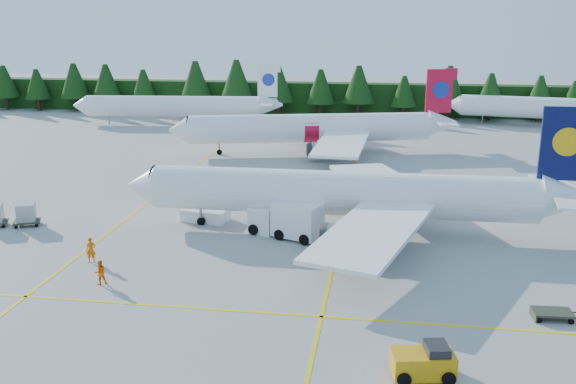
# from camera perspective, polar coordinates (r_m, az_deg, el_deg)

# --- Properties ---
(ground) EXTENTS (320.00, 320.00, 0.00)m
(ground) POSITION_cam_1_polar(r_m,az_deg,el_deg) (47.28, -3.58, -7.35)
(ground) COLOR #9B9C97
(ground) RESTS_ON ground
(taxi_stripe_a) EXTENTS (0.25, 120.00, 0.01)m
(taxi_stripe_a) POSITION_cam_1_polar(r_m,az_deg,el_deg) (69.29, -11.45, -0.24)
(taxi_stripe_a) COLOR yellow
(taxi_stripe_a) RESTS_ON ground
(taxi_stripe_b) EXTENTS (0.25, 120.00, 0.01)m
(taxi_stripe_b) POSITION_cam_1_polar(r_m,az_deg,el_deg) (65.29, 5.28, -0.95)
(taxi_stripe_b) COLOR yellow
(taxi_stripe_b) RESTS_ON ground
(taxi_stripe_cross) EXTENTS (80.00, 0.25, 0.01)m
(taxi_stripe_cross) POSITION_cam_1_polar(r_m,az_deg,el_deg) (41.95, -5.33, -10.44)
(taxi_stripe_cross) COLOR yellow
(taxi_stripe_cross) RESTS_ON ground
(treeline_hedge) EXTENTS (220.00, 4.00, 6.00)m
(treeline_hedge) POSITION_cam_1_polar(r_m,az_deg,el_deg) (125.90, 4.33, 8.29)
(treeline_hedge) COLOR black
(treeline_hedge) RESTS_ON ground
(airliner_navy) EXTENTS (38.94, 32.08, 11.33)m
(airliner_navy) POSITION_cam_1_polar(r_m,az_deg,el_deg) (55.59, 4.01, -0.16)
(airliner_navy) COLOR white
(airliner_navy) RESTS_ON ground
(airliner_red) EXTENTS (38.29, 31.11, 11.34)m
(airliner_red) POSITION_cam_1_polar(r_m,az_deg,el_deg) (88.56, 1.57, 5.66)
(airliner_red) COLOR white
(airliner_red) RESTS_ON ground
(airliner_far_left) EXTENTS (36.01, 6.88, 10.48)m
(airliner_far_left) POSITION_cam_1_polar(r_m,az_deg,el_deg) (114.83, -10.67, 7.54)
(airliner_far_left) COLOR white
(airliner_far_left) RESTS_ON ground
(airliner_far_right) EXTENTS (36.34, 8.95, 10.62)m
(airliner_far_right) POSITION_cam_1_polar(r_m,az_deg,el_deg) (118.65, 22.18, 6.95)
(airliner_far_right) COLOR white
(airliner_far_right) RESTS_ON ground
(airstairs) EXTENTS (4.45, 6.04, 3.76)m
(airstairs) POSITION_cam_1_polar(r_m,az_deg,el_deg) (59.88, -7.25, -1.70)
(airstairs) COLOR white
(airstairs) RESTS_ON ground
(service_truck) EXTENTS (6.78, 4.53, 3.08)m
(service_truck) POSITION_cam_1_polar(r_m,az_deg,el_deg) (54.77, -0.20, -2.42)
(service_truck) COLOR silver
(service_truck) RESTS_ON ground
(baggage_tug) EXTENTS (3.47, 2.28, 1.72)m
(baggage_tug) POSITION_cam_1_polar(r_m,az_deg,el_deg) (35.20, 12.03, -14.54)
(baggage_tug) COLOR orange
(baggage_tug) RESTS_ON ground
(uld_pair) EXTENTS (5.51, 3.11, 1.71)m
(uld_pair) POSITION_cam_1_polar(r_m,az_deg,el_deg) (62.67, -23.50, -1.79)
(uld_pair) COLOR #2D3224
(uld_pair) RESTS_ON ground
(crew_a) EXTENTS (0.83, 0.66, 1.98)m
(crew_a) POSITION_cam_1_polar(r_m,az_deg,el_deg) (51.39, -17.12, -4.95)
(crew_a) COLOR #E55F04
(crew_a) RESTS_ON ground
(crew_b) EXTENTS (1.09, 1.05, 1.77)m
(crew_b) POSITION_cam_1_polar(r_m,az_deg,el_deg) (47.17, -16.37, -6.86)
(crew_b) COLOR #FF6305
(crew_b) RESTS_ON ground
(crew_c) EXTENTS (0.76, 0.83, 1.66)m
(crew_c) POSITION_cam_1_polar(r_m,az_deg,el_deg) (51.65, 3.50, -4.37)
(crew_c) COLOR #E65B04
(crew_c) RESTS_ON ground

